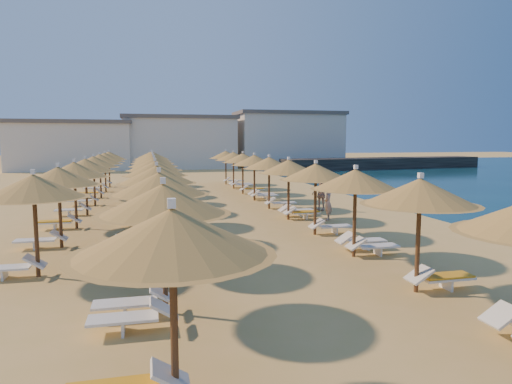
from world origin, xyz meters
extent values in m
plane|color=tan|center=(0.00, 0.00, 0.00)|extent=(220.00, 220.00, 0.00)
cube|color=black|center=(27.83, 38.74, 0.75)|extent=(30.27, 7.89, 1.50)
cube|color=silver|center=(-13.74, 45.74, 3.00)|extent=(15.00, 8.00, 6.00)
cube|color=#59514C|center=(-13.74, 45.74, 6.25)|extent=(15.60, 8.48, 0.50)
cube|color=silver|center=(0.42, 46.51, 3.40)|extent=(15.00, 8.00, 6.80)
cube|color=#59514C|center=(0.42, 46.51, 7.05)|extent=(15.60, 8.48, 0.50)
cube|color=silver|center=(16.46, 46.90, 3.80)|extent=(15.00, 8.00, 7.60)
cube|color=#59514C|center=(16.46, 46.90, 7.85)|extent=(15.60, 8.48, 0.50)
cylinder|color=brown|center=(2.74, -8.38, 1.29)|extent=(0.12, 0.12, 2.57)
cone|color=olive|center=(2.74, -8.38, 2.66)|extent=(2.83, 2.83, 0.68)
cone|color=olive|center=(2.74, -8.38, 2.38)|extent=(3.05, 3.05, 0.12)
cube|color=white|center=(2.74, -8.38, 3.07)|extent=(0.12, 0.12, 0.14)
cylinder|color=brown|center=(2.74, -4.63, 1.29)|extent=(0.12, 0.12, 2.57)
cone|color=olive|center=(2.74, -4.63, 2.66)|extent=(2.83, 2.83, 0.68)
cone|color=olive|center=(2.74, -4.63, 2.38)|extent=(3.05, 3.05, 0.12)
cube|color=white|center=(2.74, -4.63, 3.07)|extent=(0.12, 0.12, 0.14)
cylinder|color=brown|center=(2.74, -0.89, 1.29)|extent=(0.12, 0.12, 2.57)
cone|color=olive|center=(2.74, -0.89, 2.66)|extent=(2.83, 2.83, 0.68)
cone|color=olive|center=(2.74, -0.89, 2.38)|extent=(3.05, 3.05, 0.12)
cube|color=white|center=(2.74, -0.89, 3.07)|extent=(0.12, 0.12, 0.14)
cylinder|color=brown|center=(2.74, 2.85, 1.29)|extent=(0.12, 0.12, 2.57)
cone|color=olive|center=(2.74, 2.85, 2.66)|extent=(2.83, 2.83, 0.68)
cone|color=olive|center=(2.74, 2.85, 2.38)|extent=(3.05, 3.05, 0.12)
cube|color=white|center=(2.74, 2.85, 3.07)|extent=(0.12, 0.12, 0.14)
cylinder|color=brown|center=(2.74, 6.60, 1.29)|extent=(0.12, 0.12, 2.57)
cone|color=olive|center=(2.74, 6.60, 2.66)|extent=(2.83, 2.83, 0.68)
cone|color=olive|center=(2.74, 6.60, 2.38)|extent=(3.05, 3.05, 0.12)
cube|color=white|center=(2.74, 6.60, 3.07)|extent=(0.12, 0.12, 0.14)
cylinder|color=brown|center=(2.74, 10.34, 1.29)|extent=(0.12, 0.12, 2.57)
cone|color=olive|center=(2.74, 10.34, 2.66)|extent=(2.83, 2.83, 0.68)
cone|color=olive|center=(2.74, 10.34, 2.38)|extent=(3.05, 3.05, 0.12)
cube|color=white|center=(2.74, 10.34, 3.07)|extent=(0.12, 0.12, 0.14)
cylinder|color=brown|center=(2.74, 14.08, 1.29)|extent=(0.12, 0.12, 2.57)
cone|color=olive|center=(2.74, 14.08, 2.66)|extent=(2.83, 2.83, 0.68)
cone|color=olive|center=(2.74, 14.08, 2.38)|extent=(3.05, 3.05, 0.12)
cube|color=white|center=(2.74, 14.08, 3.07)|extent=(0.12, 0.12, 0.14)
cylinder|color=brown|center=(2.74, 17.82, 1.29)|extent=(0.12, 0.12, 2.57)
cone|color=olive|center=(2.74, 17.82, 2.66)|extent=(2.83, 2.83, 0.68)
cone|color=olive|center=(2.74, 17.82, 2.38)|extent=(3.05, 3.05, 0.12)
cube|color=white|center=(2.74, 17.82, 3.07)|extent=(0.12, 0.12, 0.14)
cylinder|color=brown|center=(2.74, 21.57, 1.29)|extent=(0.12, 0.12, 2.57)
cone|color=olive|center=(2.74, 21.57, 2.66)|extent=(2.83, 2.83, 0.68)
cone|color=olive|center=(2.74, 21.57, 2.38)|extent=(3.05, 3.05, 0.12)
cube|color=white|center=(2.74, 21.57, 3.07)|extent=(0.12, 0.12, 0.14)
cylinder|color=brown|center=(-3.72, -12.12, 1.29)|extent=(0.12, 0.12, 2.57)
cone|color=olive|center=(-3.72, -12.12, 2.66)|extent=(2.83, 2.83, 0.68)
cone|color=olive|center=(-3.72, -12.12, 2.38)|extent=(3.05, 3.05, 0.12)
cube|color=white|center=(-3.72, -12.12, 3.07)|extent=(0.12, 0.12, 0.14)
cylinder|color=brown|center=(-3.72, -8.38, 1.29)|extent=(0.12, 0.12, 2.57)
cone|color=olive|center=(-3.72, -8.38, 2.66)|extent=(2.83, 2.83, 0.68)
cone|color=olive|center=(-3.72, -8.38, 2.38)|extent=(3.05, 3.05, 0.12)
cube|color=white|center=(-3.72, -8.38, 3.07)|extent=(0.12, 0.12, 0.14)
cylinder|color=brown|center=(-3.72, -4.63, 1.29)|extent=(0.12, 0.12, 2.57)
cone|color=olive|center=(-3.72, -4.63, 2.66)|extent=(2.83, 2.83, 0.68)
cone|color=olive|center=(-3.72, -4.63, 2.38)|extent=(3.05, 3.05, 0.12)
cube|color=white|center=(-3.72, -4.63, 3.07)|extent=(0.12, 0.12, 0.14)
cylinder|color=brown|center=(-3.72, -0.89, 1.29)|extent=(0.12, 0.12, 2.57)
cone|color=olive|center=(-3.72, -0.89, 2.66)|extent=(2.83, 2.83, 0.68)
cone|color=olive|center=(-3.72, -0.89, 2.38)|extent=(3.05, 3.05, 0.12)
cube|color=white|center=(-3.72, -0.89, 3.07)|extent=(0.12, 0.12, 0.14)
cylinder|color=brown|center=(-3.72, 2.85, 1.29)|extent=(0.12, 0.12, 2.57)
cone|color=olive|center=(-3.72, 2.85, 2.66)|extent=(2.83, 2.83, 0.68)
cone|color=olive|center=(-3.72, 2.85, 2.38)|extent=(3.05, 3.05, 0.12)
cube|color=white|center=(-3.72, 2.85, 3.07)|extent=(0.12, 0.12, 0.14)
cylinder|color=brown|center=(-3.72, 6.60, 1.29)|extent=(0.12, 0.12, 2.57)
cone|color=olive|center=(-3.72, 6.60, 2.66)|extent=(2.83, 2.83, 0.68)
cone|color=olive|center=(-3.72, 6.60, 2.38)|extent=(3.05, 3.05, 0.12)
cube|color=white|center=(-3.72, 6.60, 3.07)|extent=(0.12, 0.12, 0.14)
cylinder|color=brown|center=(-3.72, 10.34, 1.29)|extent=(0.12, 0.12, 2.57)
cone|color=olive|center=(-3.72, 10.34, 2.66)|extent=(2.83, 2.83, 0.68)
cone|color=olive|center=(-3.72, 10.34, 2.38)|extent=(3.05, 3.05, 0.12)
cube|color=white|center=(-3.72, 10.34, 3.07)|extent=(0.12, 0.12, 0.14)
cylinder|color=brown|center=(-3.72, 14.08, 1.29)|extent=(0.12, 0.12, 2.57)
cone|color=olive|center=(-3.72, 14.08, 2.66)|extent=(2.83, 2.83, 0.68)
cone|color=olive|center=(-3.72, 14.08, 2.38)|extent=(3.05, 3.05, 0.12)
cube|color=white|center=(-3.72, 14.08, 3.07)|extent=(0.12, 0.12, 0.14)
cylinder|color=brown|center=(-3.72, 17.82, 1.29)|extent=(0.12, 0.12, 2.57)
cone|color=olive|center=(-3.72, 17.82, 2.66)|extent=(2.83, 2.83, 0.68)
cone|color=olive|center=(-3.72, 17.82, 2.38)|extent=(3.05, 3.05, 0.12)
cube|color=white|center=(-3.72, 17.82, 3.07)|extent=(0.12, 0.12, 0.14)
cylinder|color=brown|center=(-3.72, 21.57, 1.29)|extent=(0.12, 0.12, 2.57)
cone|color=olive|center=(-3.72, 21.57, 2.66)|extent=(2.83, 2.83, 0.68)
cone|color=olive|center=(-3.72, 21.57, 2.38)|extent=(3.05, 3.05, 0.12)
cube|color=white|center=(-3.72, 21.57, 3.07)|extent=(0.12, 0.12, 0.14)
cylinder|color=brown|center=(-7.24, -4.63, 1.29)|extent=(0.12, 0.12, 2.57)
cone|color=olive|center=(-7.24, -4.63, 2.66)|extent=(2.83, 2.83, 0.68)
cone|color=olive|center=(-7.24, -4.63, 2.38)|extent=(3.05, 3.05, 0.12)
cube|color=white|center=(-7.24, -4.63, 3.07)|extent=(0.12, 0.12, 0.14)
cylinder|color=brown|center=(-7.24, -0.89, 1.29)|extent=(0.12, 0.12, 2.57)
cone|color=olive|center=(-7.24, -0.89, 2.66)|extent=(2.83, 2.83, 0.68)
cone|color=olive|center=(-7.24, -0.89, 2.38)|extent=(3.05, 3.05, 0.12)
cube|color=white|center=(-7.24, -0.89, 3.07)|extent=(0.12, 0.12, 0.14)
cylinder|color=brown|center=(-7.24, 2.85, 1.29)|extent=(0.12, 0.12, 2.57)
cone|color=olive|center=(-7.24, 2.85, 2.66)|extent=(2.83, 2.83, 0.68)
cone|color=olive|center=(-7.24, 2.85, 2.38)|extent=(3.05, 3.05, 0.12)
cube|color=white|center=(-7.24, 2.85, 3.07)|extent=(0.12, 0.12, 0.14)
cylinder|color=brown|center=(-7.24, 6.60, 1.29)|extent=(0.12, 0.12, 2.57)
cone|color=olive|center=(-7.24, 6.60, 2.66)|extent=(2.83, 2.83, 0.68)
cone|color=olive|center=(-7.24, 6.60, 2.38)|extent=(3.05, 3.05, 0.12)
cube|color=white|center=(-7.24, 6.60, 3.07)|extent=(0.12, 0.12, 0.14)
cylinder|color=brown|center=(-7.24, 10.34, 1.29)|extent=(0.12, 0.12, 2.57)
cone|color=olive|center=(-7.24, 10.34, 2.66)|extent=(2.83, 2.83, 0.68)
cone|color=olive|center=(-7.24, 10.34, 2.38)|extent=(3.05, 3.05, 0.12)
cube|color=white|center=(-7.24, 10.34, 3.07)|extent=(0.12, 0.12, 0.14)
cylinder|color=brown|center=(-7.24, 14.08, 1.29)|extent=(0.12, 0.12, 2.57)
cone|color=olive|center=(-7.24, 14.08, 2.66)|extent=(2.83, 2.83, 0.68)
cone|color=olive|center=(-7.24, 14.08, 2.38)|extent=(3.05, 3.05, 0.12)
cube|color=white|center=(-7.24, 14.08, 3.07)|extent=(0.12, 0.12, 0.14)
cylinder|color=brown|center=(-7.24, 17.82, 1.29)|extent=(0.12, 0.12, 2.57)
cone|color=olive|center=(-7.24, 17.82, 2.66)|extent=(2.83, 2.83, 0.68)
cone|color=olive|center=(-7.24, 17.82, 2.38)|extent=(3.05, 3.05, 0.12)
cube|color=white|center=(-7.24, 17.82, 3.07)|extent=(0.12, 0.12, 0.14)
cylinder|color=brown|center=(-7.24, 21.57, 1.29)|extent=(0.12, 0.12, 2.57)
cone|color=olive|center=(-7.24, 21.57, 2.66)|extent=(2.83, 2.83, 0.68)
cone|color=olive|center=(-7.24, 21.57, 2.38)|extent=(3.05, 3.05, 0.12)
cube|color=white|center=(-7.24, 21.57, 3.07)|extent=(0.12, 0.12, 0.14)
cube|color=white|center=(2.81, -11.22, 0.46)|extent=(0.58, 0.59, 0.40)
cube|color=white|center=(-3.80, -12.12, 0.46)|extent=(0.58, 0.59, 0.40)
cube|color=white|center=(3.64, -8.38, 0.32)|extent=(1.42, 0.59, 0.06)
cube|color=white|center=(3.64, -8.38, 0.16)|extent=(0.06, 0.53, 0.32)
cube|color=white|center=(2.81, -8.38, 0.46)|extent=(0.58, 0.59, 0.40)
cube|color=orange|center=(3.64, -8.38, 0.38)|extent=(1.37, 0.55, 0.05)
cube|color=white|center=(-4.62, -8.38, 0.32)|extent=(1.42, 0.59, 0.06)
cube|color=white|center=(-4.62, -8.38, 0.16)|extent=(0.06, 0.53, 0.32)
cube|color=white|center=(-3.80, -8.38, 0.46)|extent=(0.58, 0.59, 0.40)
cube|color=white|center=(-4.62, -9.28, 0.32)|extent=(1.42, 0.59, 0.06)
cube|color=white|center=(-4.62, -9.28, 0.16)|extent=(0.06, 0.53, 0.32)
cube|color=white|center=(-3.80, -9.28, 0.46)|extent=(0.58, 0.59, 0.40)
cube|color=white|center=(3.64, -4.63, 0.32)|extent=(1.42, 0.59, 0.06)
cube|color=white|center=(3.64, -4.63, 0.16)|extent=(0.06, 0.53, 0.32)
cube|color=white|center=(2.81, -4.63, 0.46)|extent=(0.58, 0.59, 0.40)
cube|color=white|center=(3.64, -3.73, 0.32)|extent=(1.42, 0.59, 0.06)
cube|color=white|center=(3.64, -3.73, 0.16)|extent=(0.06, 0.53, 0.32)
cube|color=white|center=(2.81, -3.73, 0.46)|extent=(0.58, 0.59, 0.40)
cube|color=white|center=(-4.62, -4.63, 0.32)|extent=(1.42, 0.59, 0.06)
cube|color=white|center=(-4.62, -4.63, 0.16)|extent=(0.06, 0.53, 0.32)
cube|color=white|center=(-3.80, -4.63, 0.46)|extent=(0.58, 0.59, 0.40)
cube|color=white|center=(3.64, -0.89, 0.32)|extent=(1.42, 0.59, 0.06)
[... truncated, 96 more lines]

